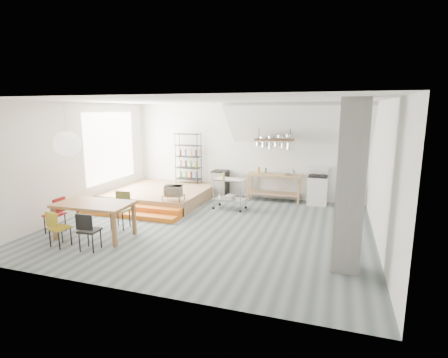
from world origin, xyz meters
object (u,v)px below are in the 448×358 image
(stove, at_px, (317,190))
(mini_fridge, at_px, (220,183))
(dining_table, at_px, (94,207))
(rolling_cart, at_px, (230,190))

(stove, distance_m, mini_fridge, 3.31)
(dining_table, bearing_deg, mini_fridge, 69.82)
(dining_table, distance_m, mini_fridge, 4.98)
(dining_table, xyz_separation_m, rolling_cart, (2.33, 3.27, -0.14))
(stove, xyz_separation_m, dining_table, (-4.83, -4.69, 0.27))
(dining_table, relative_size, mini_fridge, 1.99)
(rolling_cart, height_order, mini_fridge, rolling_cart)
(rolling_cart, xyz_separation_m, mini_fridge, (-0.81, 1.46, -0.16))
(dining_table, xyz_separation_m, mini_fridge, (1.52, 4.73, -0.29))
(dining_table, height_order, rolling_cart, rolling_cart)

